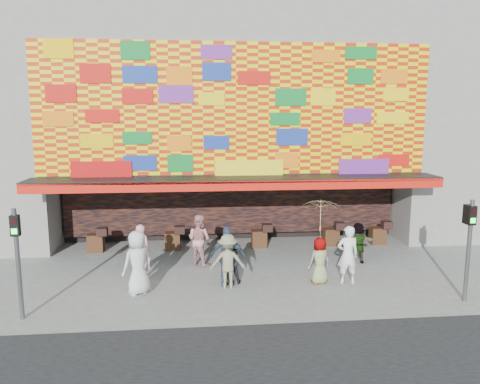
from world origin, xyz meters
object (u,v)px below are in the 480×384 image
at_px(signal_left, 17,251).
at_px(ped_b, 141,250).
at_px(ped_i, 199,240).
at_px(ped_g, 320,261).
at_px(ped_c, 230,261).
at_px(ped_h, 348,255).
at_px(parasol, 321,216).
at_px(ped_f, 358,243).
at_px(signal_right, 469,239).
at_px(ped_e, 228,256).
at_px(ped_d, 228,261).
at_px(ped_a, 138,263).

bearing_deg(signal_left, ped_b, 47.39).
bearing_deg(ped_i, ped_g, -175.32).
height_order(ped_c, ped_i, ped_i).
distance_m(signal_left, ped_i, 6.34).
xyz_separation_m(signal_left, ped_h, (9.45, 1.75, -0.92)).
xyz_separation_m(signal_left, parasol, (8.56, 1.82, 0.36)).
bearing_deg(ped_b, ped_f, -154.74).
distance_m(signal_right, ped_f, 4.34).
bearing_deg(signal_left, ped_h, 10.50).
distance_m(ped_e, ped_i, 2.35).
bearing_deg(ped_c, ped_g, 165.25).
bearing_deg(ped_g, ped_d, -14.35).
bearing_deg(ped_c, ped_a, 2.73).
distance_m(ped_h, ped_i, 5.26).
bearing_deg(ped_d, signal_right, 169.34).
relative_size(signal_left, parasol, 1.51).
relative_size(signal_left, ped_h, 1.59).
relative_size(ped_c, ped_g, 1.01).
xyz_separation_m(ped_a, ped_g, (5.68, 0.33, -0.22)).
bearing_deg(ped_h, ped_a, 2.51).
bearing_deg(ped_f, ped_a, 16.66).
height_order(ped_i, parasol, parasol).
xyz_separation_m(ped_g, parasol, (0.00, 0.00, 1.47)).
bearing_deg(ped_c, ped_d, 68.49).
relative_size(ped_c, ped_e, 0.79).
distance_m(ped_f, ped_h, 2.25).
height_order(signal_left, parasol, signal_left).
relative_size(ped_c, parasol, 0.76).
bearing_deg(signal_right, ped_a, 171.07).
height_order(ped_a, ped_f, ped_a).
distance_m(ped_f, parasol, 3.09).
bearing_deg(signal_left, ped_d, 17.03).
bearing_deg(parasol, ped_d, -178.00).
height_order(ped_e, ped_f, ped_e).
bearing_deg(ped_c, parasol, 165.25).
relative_size(ped_f, parasol, 0.75).
bearing_deg(ped_f, ped_d, 22.71).
distance_m(ped_a, ped_e, 2.78).
relative_size(ped_e, ped_g, 1.27).
bearing_deg(ped_e, parasol, -172.06).
height_order(ped_e, ped_g, ped_e).
bearing_deg(ped_g, ped_e, -18.27).
xyz_separation_m(ped_b, ped_d, (2.80, -1.33, -0.03)).
bearing_deg(signal_right, ped_i, 151.84).
height_order(ped_f, parasol, parasol).
distance_m(signal_left, ped_c, 6.16).
bearing_deg(ped_e, ped_h, -172.67).
bearing_deg(ped_g, signal_right, 138.30).
distance_m(ped_d, ped_h, 3.84).
bearing_deg(ped_i, parasol, -175.32).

